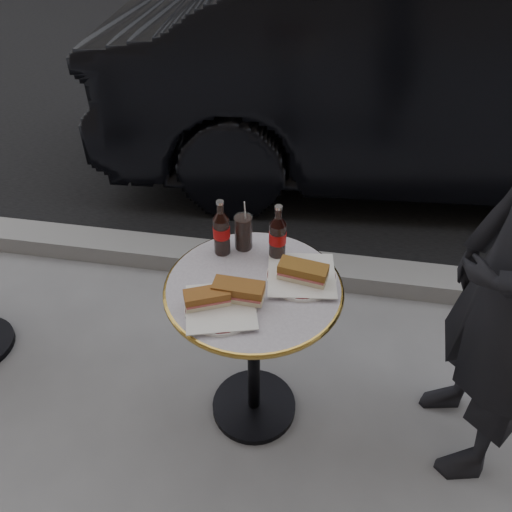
% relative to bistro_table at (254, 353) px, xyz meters
% --- Properties ---
extents(ground, '(80.00, 80.00, 0.00)m').
position_rel_bistro_table_xyz_m(ground, '(0.00, 0.00, -0.37)').
color(ground, gray).
rests_on(ground, ground).
extents(asphalt_road, '(40.00, 8.00, 0.00)m').
position_rel_bistro_table_xyz_m(asphalt_road, '(0.00, 5.00, -0.36)').
color(asphalt_road, black).
rests_on(asphalt_road, ground).
extents(curb, '(40.00, 0.20, 0.12)m').
position_rel_bistro_table_xyz_m(curb, '(0.00, 0.90, -0.32)').
color(curb, gray).
rests_on(curb, ground).
extents(bistro_table, '(0.62, 0.62, 0.73)m').
position_rel_bistro_table_xyz_m(bistro_table, '(0.00, 0.00, 0.00)').
color(bistro_table, '#BAB2C4').
rests_on(bistro_table, ground).
extents(plate_left, '(0.26, 0.26, 0.01)m').
position_rel_bistro_table_xyz_m(plate_left, '(-0.08, -0.14, 0.37)').
color(plate_left, white).
rests_on(plate_left, bistro_table).
extents(plate_right, '(0.25, 0.25, 0.01)m').
position_rel_bistro_table_xyz_m(plate_right, '(0.16, 0.06, 0.37)').
color(plate_right, white).
rests_on(plate_right, bistro_table).
extents(sandwich_left_a, '(0.16, 0.12, 0.05)m').
position_rel_bistro_table_xyz_m(sandwich_left_a, '(-0.13, -0.13, 0.40)').
color(sandwich_left_a, brown).
rests_on(sandwich_left_a, plate_left).
extents(sandwich_left_b, '(0.17, 0.08, 0.06)m').
position_rel_bistro_table_xyz_m(sandwich_left_b, '(-0.03, -0.09, 0.41)').
color(sandwich_left_b, brown).
rests_on(sandwich_left_b, plate_left).
extents(sandwich_right, '(0.18, 0.10, 0.06)m').
position_rel_bistro_table_xyz_m(sandwich_right, '(0.16, 0.04, 0.41)').
color(sandwich_right, brown).
rests_on(sandwich_right, plate_right).
extents(cola_bottle_left, '(0.07, 0.07, 0.22)m').
position_rel_bistro_table_xyz_m(cola_bottle_left, '(-0.14, 0.16, 0.48)').
color(cola_bottle_left, black).
rests_on(cola_bottle_left, bistro_table).
extents(cola_bottle_right, '(0.07, 0.07, 0.23)m').
position_rel_bistro_table_xyz_m(cola_bottle_right, '(0.06, 0.16, 0.48)').
color(cola_bottle_right, black).
rests_on(cola_bottle_right, bistro_table).
extents(cola_glass, '(0.09, 0.09, 0.14)m').
position_rel_bistro_table_xyz_m(cola_glass, '(-0.07, 0.20, 0.44)').
color(cola_glass, black).
rests_on(cola_glass, bistro_table).
extents(parked_car, '(1.94, 4.61, 1.48)m').
position_rel_bistro_table_xyz_m(parked_car, '(0.90, 2.23, 0.37)').
color(parked_car, black).
rests_on(parked_car, ground).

